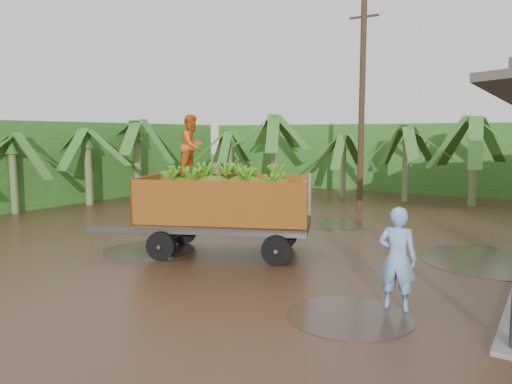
# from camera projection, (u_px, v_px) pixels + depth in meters

# --- Properties ---
(ground) EXTENTS (100.00, 100.00, 0.00)m
(ground) POSITION_uv_depth(u_px,v_px,m) (299.00, 253.00, 12.95)
(ground) COLOR black
(ground) RESTS_ON ground
(hedge_north) EXTENTS (22.00, 3.00, 3.60)m
(hedge_north) POSITION_uv_depth(u_px,v_px,m) (398.00, 157.00, 27.31)
(hedge_north) COLOR #2D661E
(hedge_north) RESTS_ON ground
(hedge_west) EXTENTS (3.00, 18.00, 3.60)m
(hedge_west) POSITION_uv_depth(u_px,v_px,m) (71.00, 161.00, 23.41)
(hedge_west) COLOR #2D661E
(hedge_west) RESTS_ON ground
(banana_trailer) EXTENTS (5.94, 3.56, 3.58)m
(banana_trailer) POSITION_uv_depth(u_px,v_px,m) (225.00, 203.00, 12.76)
(banana_trailer) COLOR #BD681B
(banana_trailer) RESTS_ON ground
(man_blue) EXTENTS (0.70, 0.48, 1.84)m
(man_blue) POSITION_uv_depth(u_px,v_px,m) (397.00, 258.00, 8.73)
(man_blue) COLOR #7BA5E0
(man_blue) RESTS_ON ground
(utility_pole) EXTENTS (1.20, 0.24, 8.31)m
(utility_pole) POSITION_uv_depth(u_px,v_px,m) (362.00, 106.00, 20.12)
(utility_pole) COLOR #47301E
(utility_pole) RESTS_ON ground
(banana_plants) EXTENTS (24.48, 20.29, 4.21)m
(banana_plants) POSITION_uv_depth(u_px,v_px,m) (268.00, 164.00, 21.26)
(banana_plants) COLOR #2D661E
(banana_plants) RESTS_ON ground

